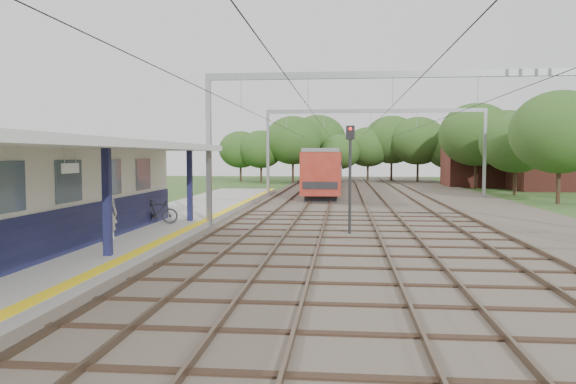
{
  "coord_description": "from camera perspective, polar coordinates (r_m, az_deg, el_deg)",
  "views": [
    {
      "loc": [
        1.08,
        -9.97,
        3.33
      ],
      "look_at": [
        -1.54,
        16.48,
        1.6
      ],
      "focal_mm": 35.0,
      "sensor_mm": 36.0,
      "label": 1
    }
  ],
  "objects": [
    {
      "name": "ground",
      "position": [
        10.57,
        -0.52,
        -14.65
      ],
      "size": [
        160.0,
        160.0,
        0.0
      ],
      "primitive_type": "plane",
      "color": "#2D4C1E",
      "rests_on": "ground"
    },
    {
      "name": "ballast_bed",
      "position": [
        40.21,
        9.8,
        -1.01
      ],
      "size": [
        18.0,
        90.0,
        0.1
      ],
      "primitive_type": "cube",
      "color": "#473D33",
      "rests_on": "ground"
    },
    {
      "name": "platform",
      "position": [
        25.65,
        -13.96,
        -3.45
      ],
      "size": [
        5.0,
        52.0,
        0.35
      ],
      "primitive_type": "cube",
      "color": "gray",
      "rests_on": "ground"
    },
    {
      "name": "yellow_stripe",
      "position": [
        24.97,
        -9.09,
        -3.17
      ],
      "size": [
        0.45,
        52.0,
        0.01
      ],
      "primitive_type": "cube",
      "color": "yellow",
      "rests_on": "platform"
    },
    {
      "name": "station_building",
      "position": [
        19.72,
        -24.7,
        -0.35
      ],
      "size": [
        3.41,
        18.0,
        3.4
      ],
      "color": "beige",
      "rests_on": "platform"
    },
    {
      "name": "canopy",
      "position": [
        18.26,
        -23.41,
        4.4
      ],
      "size": [
        6.4,
        20.0,
        3.44
      ],
      "color": "#13153E",
      "rests_on": "platform"
    },
    {
      "name": "rail_tracks",
      "position": [
        40.1,
        6.24,
        -0.81
      ],
      "size": [
        11.8,
        88.0,
        0.15
      ],
      "color": "brown",
      "rests_on": "ballast_bed"
    },
    {
      "name": "catenary_system",
      "position": [
        35.39,
        9.46,
        7.21
      ],
      "size": [
        17.22,
        88.0,
        7.0
      ],
      "color": "gray",
      "rests_on": "ground"
    },
    {
      "name": "tree_band",
      "position": [
        67.17,
        8.04,
        5.04
      ],
      "size": [
        31.72,
        30.88,
        8.82
      ],
      "color": "#382619",
      "rests_on": "ground"
    },
    {
      "name": "house_near",
      "position": [
        59.41,
        25.28,
        3.04
      ],
      "size": [
        7.0,
        6.12,
        7.89
      ],
      "color": "brown",
      "rests_on": "ground"
    },
    {
      "name": "house_far",
      "position": [
        63.74,
        19.23,
        3.43
      ],
      "size": [
        8.0,
        6.12,
        8.66
      ],
      "color": "brown",
      "rests_on": "ground"
    },
    {
      "name": "person",
      "position": [
        21.03,
        -17.83,
        -2.13
      ],
      "size": [
        0.75,
        0.59,
        1.81
      ],
      "primitive_type": "imported",
      "rotation": [
        0.0,
        0.0,
        3.41
      ],
      "color": "beige",
      "rests_on": "platform"
    },
    {
      "name": "bicycle",
      "position": [
        25.09,
        -13.11,
        -1.99
      ],
      "size": [
        1.81,
        1.01,
        1.04
      ],
      "primitive_type": "imported",
      "rotation": [
        0.0,
        0.0,
        1.89
      ],
      "color": "black",
      "rests_on": "platform"
    },
    {
      "name": "train",
      "position": [
        55.9,
        4.04,
        2.44
      ],
      "size": [
        2.85,
        35.43,
        3.74
      ],
      "color": "black",
      "rests_on": "ballast_bed"
    },
    {
      "name": "signal_post",
      "position": [
        23.26,
        6.32,
        2.69
      ],
      "size": [
        0.36,
        0.32,
        4.56
      ],
      "rotation": [
        0.0,
        0.0,
        -0.37
      ],
      "color": "black",
      "rests_on": "ground"
    }
  ]
}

